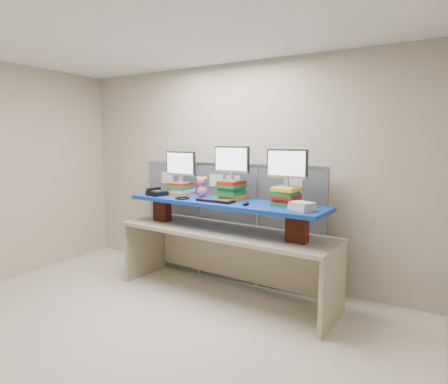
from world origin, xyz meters
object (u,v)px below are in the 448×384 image
Objects in this scene: desk_phone at (157,193)px; monitor_right at (287,166)px; blue_board at (224,203)px; desk at (224,243)px; monitor_center at (232,161)px; keyboard at (215,201)px; monitor_left at (181,165)px.

monitor_right is at bearing 15.85° from desk_phone.
blue_board is at bearing -170.59° from monitor_right.
desk is 5.83× the size of monitor_center.
monitor_center is at bearing 77.28° from blue_board.
desk_phone is (-0.90, 0.05, 0.02)m from keyboard.
monitor_left reaches higher than blue_board.
desk_phone is at bearing -172.42° from blue_board.
desk is 1.08m from desk_phone.
desk is 10.57× the size of desk_phone.
monitor_center reaches higher than desk.
blue_board is at bearing 72.53° from keyboard.
blue_board is (0.00, 0.00, 0.47)m from desk.
blue_board is 5.24× the size of monitor_left.
keyboard reaches higher than desk.
monitor_center is 1.81× the size of desk_phone.
monitor_center is 1.00× the size of monitor_right.
monitor_right reaches higher than desk_phone.
desk is 5.91× the size of keyboard.
keyboard reaches higher than blue_board.
keyboard is (-0.04, -0.12, 0.51)m from desk.
monitor_right is (0.72, 0.07, 0.91)m from desk.
monitor_right is at bearing -0.00° from monitor_center.
monitor_left is 1.46m from monitor_right.
monitor_right is 1.71m from desk_phone.
desk_phone is at bearing -171.62° from monitor_right.
monitor_right is at bearing -0.00° from monitor_left.
desk_phone is at bearing -179.78° from keyboard.
desk is 5.83× the size of monitor_left.
monitor_left is at bearing 161.28° from keyboard.
desk is at bearing -9.06° from monitor_left.
blue_board is 0.48m from monitor_center.
monitor_left is at bearing 180.00° from monitor_right.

